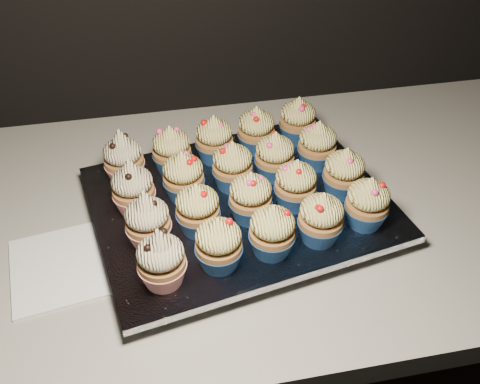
# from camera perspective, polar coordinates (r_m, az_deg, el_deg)

# --- Properties ---
(cabinet) EXTENTS (2.40, 0.60, 0.86)m
(cabinet) POSITION_cam_1_polar(r_m,az_deg,el_deg) (1.26, 9.58, -16.00)
(cabinet) COLOR black
(cabinet) RESTS_ON ground
(worktop) EXTENTS (2.44, 0.64, 0.04)m
(worktop) POSITION_cam_1_polar(r_m,az_deg,el_deg) (0.93, 12.59, -0.41)
(worktop) COLOR beige
(worktop) RESTS_ON cabinet
(napkin) EXTENTS (0.17, 0.17, 0.00)m
(napkin) POSITION_cam_1_polar(r_m,az_deg,el_deg) (0.80, -18.08, -7.43)
(napkin) COLOR white
(napkin) RESTS_ON worktop
(baking_tray) EXTENTS (0.45, 0.37, 0.02)m
(baking_tray) POSITION_cam_1_polar(r_m,az_deg,el_deg) (0.83, 0.00, -2.04)
(baking_tray) COLOR black
(baking_tray) RESTS_ON worktop
(foil_lining) EXTENTS (0.49, 0.41, 0.01)m
(foil_lining) POSITION_cam_1_polar(r_m,az_deg,el_deg) (0.82, 0.00, -1.17)
(foil_lining) COLOR silver
(foil_lining) RESTS_ON baking_tray
(cupcake_0) EXTENTS (0.06, 0.06, 0.10)m
(cupcake_0) POSITION_cam_1_polar(r_m,az_deg,el_deg) (0.68, -8.40, -7.13)
(cupcake_0) COLOR red
(cupcake_0) RESTS_ON foil_lining
(cupcake_1) EXTENTS (0.06, 0.06, 0.08)m
(cupcake_1) POSITION_cam_1_polar(r_m,az_deg,el_deg) (0.70, -2.29, -5.57)
(cupcake_1) COLOR navy
(cupcake_1) RESTS_ON foil_lining
(cupcake_2) EXTENTS (0.06, 0.06, 0.08)m
(cupcake_2) POSITION_cam_1_polar(r_m,az_deg,el_deg) (0.71, 3.45, -4.18)
(cupcake_2) COLOR navy
(cupcake_2) RESTS_ON foil_lining
(cupcake_3) EXTENTS (0.06, 0.06, 0.08)m
(cupcake_3) POSITION_cam_1_polar(r_m,az_deg,el_deg) (0.74, 8.62, -2.80)
(cupcake_3) COLOR navy
(cupcake_3) RESTS_ON foil_lining
(cupcake_4) EXTENTS (0.06, 0.06, 0.08)m
(cupcake_4) POSITION_cam_1_polar(r_m,az_deg,el_deg) (0.78, 13.43, -1.14)
(cupcake_4) COLOR navy
(cupcake_4) RESTS_ON foil_lining
(cupcake_5) EXTENTS (0.06, 0.06, 0.10)m
(cupcake_5) POSITION_cam_1_polar(r_m,az_deg,el_deg) (0.74, -9.81, -3.05)
(cupcake_5) COLOR red
(cupcake_5) RESTS_ON foil_lining
(cupcake_6) EXTENTS (0.06, 0.06, 0.08)m
(cupcake_6) POSITION_cam_1_polar(r_m,az_deg,el_deg) (0.75, -4.54, -1.84)
(cupcake_6) COLOR navy
(cupcake_6) RESTS_ON foil_lining
(cupcake_7) EXTENTS (0.06, 0.06, 0.08)m
(cupcake_7) POSITION_cam_1_polar(r_m,az_deg,el_deg) (0.76, 1.13, -0.57)
(cupcake_7) COLOR navy
(cupcake_7) RESTS_ON foil_lining
(cupcake_8) EXTENTS (0.06, 0.06, 0.08)m
(cupcake_8) POSITION_cam_1_polar(r_m,az_deg,el_deg) (0.79, 5.94, 0.79)
(cupcake_8) COLOR navy
(cupcake_8) RESTS_ON foil_lining
(cupcake_9) EXTENTS (0.06, 0.06, 0.08)m
(cupcake_9) POSITION_cam_1_polar(r_m,az_deg,el_deg) (0.82, 11.01, 2.02)
(cupcake_9) COLOR navy
(cupcake_9) RESTS_ON foil_lining
(cupcake_10) EXTENTS (0.06, 0.06, 0.10)m
(cupcake_10) POSITION_cam_1_polar(r_m,az_deg,el_deg) (0.79, -11.34, 0.41)
(cupcake_10) COLOR red
(cupcake_10) RESTS_ON foil_lining
(cupcake_11) EXTENTS (0.06, 0.06, 0.08)m
(cupcake_11) POSITION_cam_1_polar(r_m,az_deg,el_deg) (0.80, -6.05, 1.66)
(cupcake_11) COLOR navy
(cupcake_11) RESTS_ON foil_lining
(cupcake_12) EXTENTS (0.06, 0.06, 0.08)m
(cupcake_12) POSITION_cam_1_polar(r_m,az_deg,el_deg) (0.82, -0.81, 2.77)
(cupcake_12) COLOR navy
(cupcake_12) RESTS_ON foil_lining
(cupcake_13) EXTENTS (0.06, 0.06, 0.08)m
(cupcake_13) POSITION_cam_1_polar(r_m,az_deg,el_deg) (0.84, 3.71, 3.80)
(cupcake_13) COLOR navy
(cupcake_13) RESTS_ON foil_lining
(cupcake_14) EXTENTS (0.06, 0.06, 0.08)m
(cupcake_14) POSITION_cam_1_polar(r_m,az_deg,el_deg) (0.87, 8.24, 4.97)
(cupcake_14) COLOR navy
(cupcake_14) RESTS_ON foil_lining
(cupcake_15) EXTENTS (0.06, 0.06, 0.10)m
(cupcake_15) POSITION_cam_1_polar(r_m,az_deg,el_deg) (0.85, -12.32, 3.55)
(cupcake_15) COLOR red
(cupcake_15) RESTS_ON foil_lining
(cupcake_16) EXTENTS (0.06, 0.06, 0.08)m
(cupcake_16) POSITION_cam_1_polar(r_m,az_deg,el_deg) (0.86, -7.30, 4.44)
(cupcake_16) COLOR navy
(cupcake_16) RESTS_ON foil_lining
(cupcake_17) EXTENTS (0.06, 0.06, 0.08)m
(cupcake_17) POSITION_cam_1_polar(r_m,az_deg,el_deg) (0.88, -2.75, 5.62)
(cupcake_17) COLOR navy
(cupcake_17) RESTS_ON foil_lining
(cupcake_18) EXTENTS (0.06, 0.06, 0.08)m
(cupcake_18) POSITION_cam_1_polar(r_m,az_deg,el_deg) (0.90, 1.74, 6.61)
(cupcake_18) COLOR navy
(cupcake_18) RESTS_ON foil_lining
(cupcake_19) EXTENTS (0.06, 0.06, 0.08)m
(cupcake_19) POSITION_cam_1_polar(r_m,az_deg,el_deg) (0.93, 6.16, 7.60)
(cupcake_19) COLOR navy
(cupcake_19) RESTS_ON foil_lining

